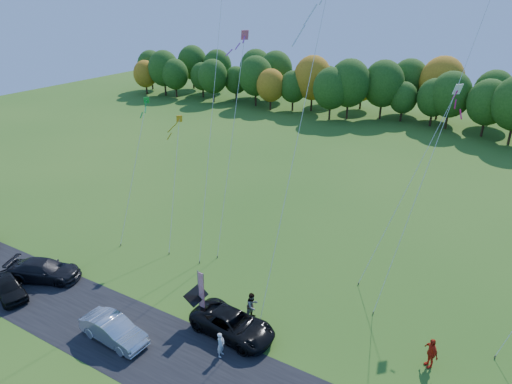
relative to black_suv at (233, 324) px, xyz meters
The scene contains 18 objects.
ground 2.28m from the black_suv, 167.98° to the left, with size 160.00×160.00×0.00m, color #2A5B18.
asphalt_strip 4.20m from the black_suv, 120.45° to the right, with size 90.00×6.00×0.01m, color black.
tree_line 55.49m from the black_suv, 92.16° to the left, with size 116.00×12.00×10.00m, color #1E4711, non-canonical shape.
black_suv is the anchor object (origin of this frame).
silver_sedan 7.41m from the black_suv, 145.22° to the right, with size 1.65×4.73×1.56m, color silver.
dark_truck_a 15.75m from the black_suv, behind, with size 2.19×5.38×1.56m, color black.
dark_truck_b 16.73m from the black_suv, 163.37° to the right, with size 1.70×4.23×1.44m, color black.
person_tailgate_a 1.98m from the black_suv, 77.61° to the right, with size 0.60×0.40×1.65m, color silver.
person_tailgate_b 2.02m from the black_suv, 82.88° to the left, with size 0.94×0.73×1.93m, color gray.
person_east 11.87m from the black_suv, 17.46° to the left, with size 1.14×0.47×1.94m, color red.
feather_flag 2.95m from the black_suv, behind, with size 0.51×0.10×3.81m.
kite_delta_blue 19.53m from the black_suv, 127.60° to the left, with size 4.88×12.02×29.75m.
kite_parafoil_orange 20.13m from the black_suv, 54.24° to the left, with size 5.62×12.76×27.73m.
kite_delta_red 13.03m from the black_suv, 85.88° to the left, with size 2.38×11.01×21.88m.
kite_diamond_yellow 13.97m from the black_suv, 144.47° to the left, with size 2.29×5.08×10.90m.
kite_diamond_green 17.07m from the black_suv, 154.22° to the left, with size 1.13×5.94×12.10m.
kite_diamond_white 15.82m from the black_suv, 61.43° to the left, with size 4.31×7.77×14.46m.
kite_diamond_pink 14.20m from the black_suv, 123.11° to the left, with size 1.31×6.29×17.70m.
Camera 1 is at (15.05, -19.49, 20.03)m, focal length 32.00 mm.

